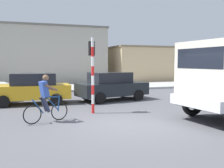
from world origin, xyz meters
name	(u,v)px	position (x,y,z in m)	size (l,w,h in m)	color
ground_plane	(122,124)	(0.00, 0.00, 0.00)	(120.00, 120.00, 0.00)	#56565B
sidewalk_far	(65,88)	(0.00, 12.76, 0.08)	(80.00, 5.00, 0.16)	#ADADA8
cyclist	(46,98)	(-2.49, 1.17, 0.86)	(1.64, 0.72, 1.72)	black
traffic_light_pole	(92,65)	(-0.47, 2.29, 2.07)	(0.24, 0.43, 3.20)	red
car_red_near	(31,88)	(-2.86, 5.63, 0.82)	(4.06, 1.99, 1.60)	gold
car_white_mid	(112,86)	(1.52, 5.53, 0.82)	(4.26, 2.49, 1.60)	#1E2328
building_mid_block	(49,55)	(-0.49, 20.20, 2.91)	(11.27, 6.81, 5.82)	#B2AD9E
building_corner_right	(157,64)	(11.68, 18.65, 1.97)	(11.24, 5.57, 3.92)	#D1B284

